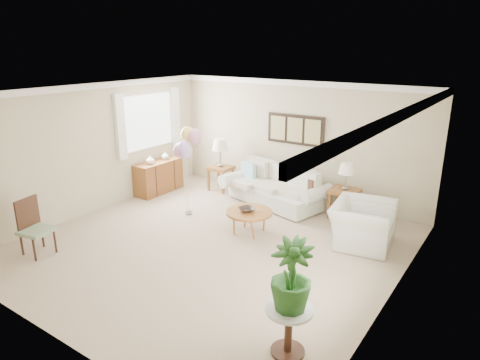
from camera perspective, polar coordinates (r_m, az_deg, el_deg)
The scene contains 18 objects.
ground_plane at distance 7.51m, azimuth -3.70°, elevation -8.59°, with size 6.00×6.00×0.00m, color tan.
room_shell at distance 7.09m, azimuth -4.19°, elevation 3.81°, with size 6.04×6.04×2.60m.
wall_art_triptych at distance 9.41m, azimuth 7.39°, elevation 6.67°, with size 1.35×0.06×0.65m.
sofa at distance 9.25m, azimuth 4.74°, elevation -1.25°, with size 2.47×1.33×0.84m.
end_table_left at distance 10.08m, azimuth -2.62°, elevation 1.32°, with size 0.54×0.49×0.58m.
end_table_right at distance 8.68m, azimuth 13.76°, elevation -1.82°, with size 0.55×0.50×0.60m.
lamp_left at distance 9.93m, azimuth -2.66°, elevation 4.61°, with size 0.37×0.37×0.65m.
lamp_right at distance 8.53m, azimuth 14.00°, elevation 1.39°, with size 0.30×0.30×0.54m.
coffee_table at distance 7.79m, azimuth 1.24°, elevation -4.40°, with size 0.85×0.85×0.43m.
decor_bowl at distance 7.75m, azimuth 0.93°, elevation -3.95°, with size 0.29×0.29×0.07m, color black.
armchair at distance 7.67m, azimuth 15.99°, elevation -5.68°, with size 1.13×0.98×0.73m, color silver.
side_table at distance 4.96m, azimuth 6.53°, elevation -18.00°, with size 0.53×0.53×0.57m.
potted_plant at distance 4.66m, azimuth 6.85°, elevation -12.54°, with size 0.45×0.45×0.81m, color #164916.
accent_chair at distance 7.79m, azimuth -25.82°, elevation -5.50°, with size 0.54×0.54×0.94m.
credenza at distance 10.15m, azimuth -10.80°, elevation 0.43°, with size 0.46×1.20×0.74m.
vase_white at distance 9.84m, azimuth -11.89°, elevation 2.67°, with size 0.19×0.19×0.20m, color white.
vase_sage at distance 10.17m, azimuth -9.94°, elevation 3.23°, with size 0.18×0.18×0.19m, color beige.
balloon_cluster at distance 8.37m, azimuth -7.14°, elevation 4.71°, with size 0.53×0.44×1.79m.
Camera 1 is at (4.21, -5.27, 3.30)m, focal length 32.00 mm.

